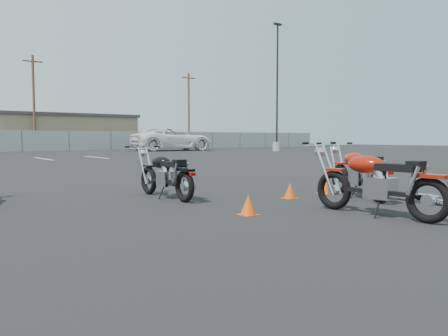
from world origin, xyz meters
TOP-DOWN VIEW (x-y plane):
  - ground at (0.00, 0.00)m, footprint 120.00×120.00m
  - motorcycle_second_black at (-0.21, 1.95)m, footprint 0.80×2.06m
  - motorcycle_third_red at (1.42, -1.67)m, footprint 0.88×2.28m
  - motorcycle_rear_red at (2.88, -0.26)m, footprint 1.31×2.15m
  - training_cone_near at (1.71, 0.47)m, footprint 0.26×0.26m
  - training_cone_far at (2.83, 0.54)m, footprint 0.29×0.29m
  - training_cone_extra at (-0.11, -0.44)m, footprint 0.27×0.27m
  - light_pole_east at (22.19, 22.53)m, footprint 0.80×0.70m
  - tan_building_east at (10.00, 44.00)m, footprint 14.40×9.40m
  - utility_pole_c at (6.00, 39.00)m, footprint 1.80×0.24m
  - utility_pole_d at (24.00, 40.00)m, footprint 1.80×0.24m
  - white_van at (15.55, 29.24)m, footprint 3.99×8.80m

SIDE VIEW (x-z plane):
  - ground at x=0.00m, z-range 0.00..0.00m
  - training_cone_near at x=1.71m, z-range 0.00..0.31m
  - training_cone_extra at x=-0.11m, z-range 0.00..0.32m
  - training_cone_far at x=2.83m, z-range 0.00..0.35m
  - motorcycle_second_black at x=-0.21m, z-range -0.05..0.96m
  - motorcycle_rear_red at x=2.88m, z-range -0.05..1.03m
  - motorcycle_third_red at x=1.42m, z-range -0.05..1.06m
  - white_van at x=15.55m, z-range 0.00..3.27m
  - tan_building_east at x=10.00m, z-range 0.01..3.71m
  - light_pole_east at x=22.19m, z-range -2.58..8.44m
  - utility_pole_c at x=6.00m, z-range 0.19..9.19m
  - utility_pole_d at x=24.00m, z-range 0.19..9.19m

